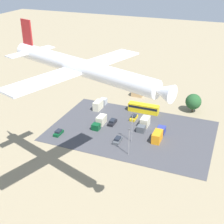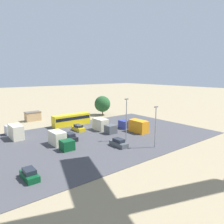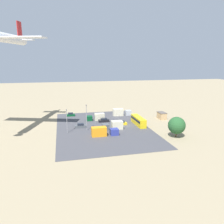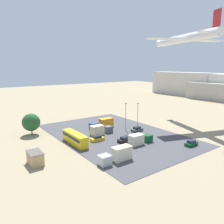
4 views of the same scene
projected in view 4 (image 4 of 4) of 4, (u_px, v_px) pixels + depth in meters
name	position (u px, v px, depth m)	size (l,w,h in m)	color
ground_plane	(89.00, 140.00, 66.67)	(400.00, 400.00, 0.00)	gray
parking_lot_surface	(115.00, 134.00, 72.40)	(52.95, 34.69, 0.08)	#424247
shed_building	(35.00, 158.00, 50.19)	(4.87, 3.01, 2.98)	tan
bus	(75.00, 138.00, 63.22)	(11.38, 2.63, 3.26)	gold
parked_car_0	(137.00, 129.00, 75.67)	(1.83, 4.29, 1.64)	#4C5156
parked_car_1	(191.00, 143.00, 61.92)	(1.77, 4.03, 1.59)	#0C4723
parked_car_2	(97.00, 139.00, 66.04)	(1.88, 4.29, 1.59)	gold
parked_car_3	(125.00, 140.00, 65.01)	(1.87, 4.51, 1.66)	black
parked_truck_0	(139.00, 139.00, 63.43)	(2.47, 7.72, 2.91)	#0C4723
parked_truck_1	(100.00, 130.00, 72.43)	(2.57, 7.72, 3.10)	#4C5156
parked_truck_2	(117.00, 155.00, 51.62)	(2.42, 8.67, 3.30)	#ADB2B7
parked_truck_3	(103.00, 123.00, 80.49)	(2.53, 9.30, 3.16)	navy
tree_near_shed	(31.00, 122.00, 71.75)	(5.81, 5.81, 7.04)	brown
light_pole_lot_centre	(126.00, 115.00, 76.70)	(0.90, 0.28, 9.62)	gray
light_pole_lot_edge	(138.00, 113.00, 82.14)	(0.90, 0.28, 8.59)	gray
horizon_terminal_block	(181.00, 84.00, 172.71)	(49.70, 12.50, 17.72)	beige
horizon_parking_garage	(217.00, 92.00, 146.27)	(36.35, 16.41, 11.34)	#ADA89E
horizon_office_block	(210.00, 86.00, 157.93)	(48.06, 18.13, 17.22)	silver
airplane	(184.00, 39.00, 86.46)	(38.08, 32.59, 8.73)	white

